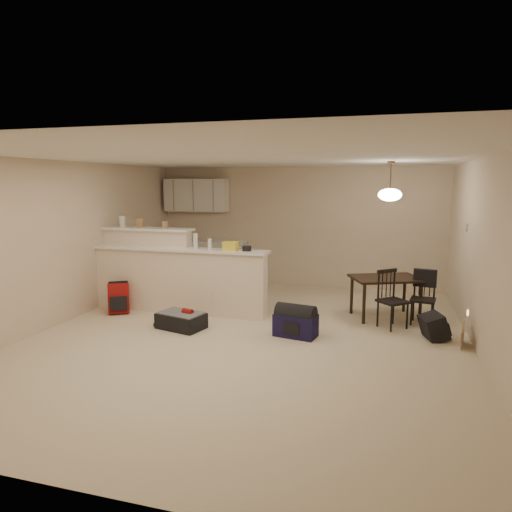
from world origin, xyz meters
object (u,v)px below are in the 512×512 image
(suitcase, at_px, (181,321))
(black_daypack, at_px, (434,327))
(dining_table, at_px, (386,282))
(dining_chair_far, at_px, (423,298))
(pendant_lamp, at_px, (390,194))
(dining_chair_near, at_px, (393,300))
(red_backpack, at_px, (119,298))
(navy_duffel, at_px, (296,325))

(suitcase, height_order, black_daypack, black_daypack)
(dining_table, relative_size, dining_chair_far, 1.54)
(black_daypack, bearing_deg, pendant_lamp, 20.27)
(black_daypack, bearing_deg, dining_chair_near, 40.72)
(red_backpack, relative_size, navy_duffel, 0.86)
(pendant_lamp, height_order, red_backpack, pendant_lamp)
(dining_table, xyz_separation_m, pendant_lamp, (-0.00, 0.00, 1.40))
(dining_table, height_order, pendant_lamp, pendant_lamp)
(dining_table, xyz_separation_m, suitcase, (-2.94, -1.43, -0.47))
(dining_chair_near, distance_m, red_backpack, 4.43)
(pendant_lamp, height_order, dining_chair_far, pendant_lamp)
(suitcase, bearing_deg, red_backpack, 175.56)
(navy_duffel, bearing_deg, suitcase, -165.47)
(navy_duffel, bearing_deg, dining_table, 57.66)
(dining_chair_near, xyz_separation_m, black_daypack, (0.55, -0.36, -0.27))
(dining_chair_near, xyz_separation_m, dining_chair_far, (0.45, 0.32, -0.03))
(dining_chair_far, height_order, suitcase, dining_chair_far)
(pendant_lamp, distance_m, navy_duffel, 2.56)
(dining_table, bearing_deg, dining_chair_far, -44.51)
(dining_chair_far, distance_m, navy_duffel, 2.10)
(dining_chair_far, distance_m, suitcase, 3.71)
(dining_table, relative_size, suitcase, 1.86)
(suitcase, height_order, red_backpack, red_backpack)
(dining_table, xyz_separation_m, red_backpack, (-4.30, -0.96, -0.33))
(dining_table, distance_m, red_backpack, 4.42)
(dining_chair_near, height_order, dining_chair_far, dining_chair_near)
(suitcase, bearing_deg, pendant_lamp, 40.42)
(dining_table, xyz_separation_m, dining_chair_far, (0.56, -0.22, -0.18))
(suitcase, xyz_separation_m, navy_duffel, (1.72, 0.12, 0.05))
(black_daypack, bearing_deg, red_backpack, 74.40)
(dining_chair_far, height_order, navy_duffel, dining_chair_far)
(dining_table, height_order, red_backpack, dining_table)
(red_backpack, xyz_separation_m, black_daypack, (4.96, 0.06, -0.08))
(dining_table, height_order, navy_duffel, dining_table)
(pendant_lamp, relative_size, dining_chair_far, 0.75)
(dining_table, distance_m, pendant_lamp, 1.40)
(dining_chair_far, distance_m, red_backpack, 4.92)
(pendant_lamp, height_order, navy_duffel, pendant_lamp)
(navy_duffel, bearing_deg, dining_chair_far, 42.14)
(dining_chair_far, xyz_separation_m, navy_duffel, (-1.78, -1.09, -0.25))
(dining_chair_far, bearing_deg, red_backpack, -161.97)
(dining_table, relative_size, navy_duffel, 2.14)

